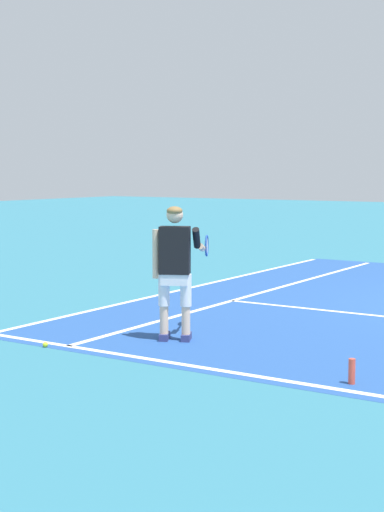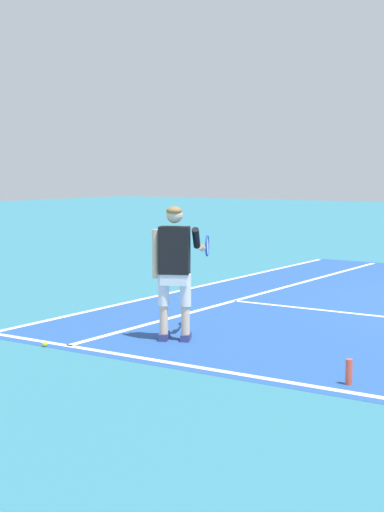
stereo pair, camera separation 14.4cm
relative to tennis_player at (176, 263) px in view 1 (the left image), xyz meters
name	(u,v)px [view 1 (the left image)]	position (x,y,z in m)	size (l,w,h in m)	color
line_singles_left	(265,292)	(-0.92, 4.21, -0.99)	(0.10, 10.44, 0.01)	white
line_doubles_left	(200,285)	(-2.29, 4.21, -0.99)	(0.10, 10.44, 0.01)	white
tennis_player	(176,263)	(0.00, 0.00, 0.00)	(0.56, 1.23, 1.71)	navy
tennis_ball_near_feet	(45,345)	(-1.13, -1.20, -0.96)	(0.07, 0.07, 0.07)	#CCE02D
water_bottle	(352,371)	(2.66, -0.75, -0.86)	(0.07, 0.07, 0.26)	#E04C38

